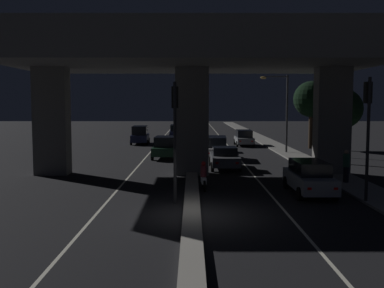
{
  "coord_description": "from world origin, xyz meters",
  "views": [
    {
      "loc": [
        0.01,
        -17.57,
        4.41
      ],
      "look_at": [
        0.19,
        22.56,
        0.85
      ],
      "focal_mm": 42.0,
      "sensor_mm": 36.0,
      "label": 1
    }
  ],
  "objects_px": {
    "street_lamp": "(280,106)",
    "car_silver_fifth": "(242,138)",
    "car_silver_lead": "(307,177)",
    "pedestrian_on_sidewalk": "(344,166)",
    "traffic_light_left_of_median": "(173,121)",
    "car_dark_green_lead_oncoming": "(164,147)",
    "traffic_light_right_of_median": "(365,118)",
    "car_silver_fourth": "(212,144)",
    "car_white_fourth_oncoming": "(177,127)",
    "car_grey_second": "(222,158)",
    "car_dark_blue_second_oncoming": "(138,135)",
    "car_white_third": "(215,147)",
    "motorcycle_white_filtering_near": "(202,178)",
    "car_dark_blue_third_oncoming": "(174,131)"
  },
  "relations": [
    {
      "from": "street_lamp",
      "to": "car_silver_fifth",
      "type": "relative_size",
      "value": 1.65
    },
    {
      "from": "car_silver_lead",
      "to": "pedestrian_on_sidewalk",
      "type": "xyz_separation_m",
      "value": [
        2.74,
        2.69,
        0.17
      ]
    },
    {
      "from": "traffic_light_left_of_median",
      "to": "car_dark_green_lead_oncoming",
      "type": "relative_size",
      "value": 1.21
    },
    {
      "from": "traffic_light_right_of_median",
      "to": "car_silver_lead",
      "type": "bearing_deg",
      "value": 135.56
    },
    {
      "from": "car_silver_fourth",
      "to": "car_silver_fifth",
      "type": "relative_size",
      "value": 1.01
    },
    {
      "from": "car_white_fourth_oncoming",
      "to": "car_dark_green_lead_oncoming",
      "type": "bearing_deg",
      "value": 1.53
    },
    {
      "from": "car_dark_green_lead_oncoming",
      "to": "car_white_fourth_oncoming",
      "type": "relative_size",
      "value": 1.09
    },
    {
      "from": "car_grey_second",
      "to": "car_silver_lead",
      "type": "bearing_deg",
      "value": -158.39
    },
    {
      "from": "car_silver_lead",
      "to": "car_white_fourth_oncoming",
      "type": "xyz_separation_m",
      "value": [
        -7.78,
        50.45,
        -0.13
      ]
    },
    {
      "from": "car_dark_blue_second_oncoming",
      "to": "pedestrian_on_sidewalk",
      "type": "height_order",
      "value": "car_dark_blue_second_oncoming"
    },
    {
      "from": "car_silver_lead",
      "to": "car_white_fourth_oncoming",
      "type": "bearing_deg",
      "value": 8.57
    },
    {
      "from": "traffic_light_right_of_median",
      "to": "car_silver_fifth",
      "type": "relative_size",
      "value": 1.32
    },
    {
      "from": "car_white_third",
      "to": "pedestrian_on_sidewalk",
      "type": "xyz_separation_m",
      "value": [
        6.47,
        -11.76,
        0.08
      ]
    },
    {
      "from": "street_lamp",
      "to": "motorcycle_white_filtering_near",
      "type": "distance_m",
      "value": 19.08
    },
    {
      "from": "car_silver_fifth",
      "to": "car_silver_fourth",
      "type": "bearing_deg",
      "value": 148.14
    },
    {
      "from": "car_grey_second",
      "to": "car_silver_fifth",
      "type": "height_order",
      "value": "car_silver_fifth"
    },
    {
      "from": "traffic_light_right_of_median",
      "to": "pedestrian_on_sidewalk",
      "type": "xyz_separation_m",
      "value": [
        0.73,
        4.65,
        -2.77
      ]
    },
    {
      "from": "traffic_light_right_of_median",
      "to": "car_dark_green_lead_oncoming",
      "type": "height_order",
      "value": "traffic_light_right_of_median"
    },
    {
      "from": "traffic_light_right_of_median",
      "to": "car_dark_blue_second_oncoming",
      "type": "xyz_separation_m",
      "value": [
        -13.54,
        30.02,
        -2.76
      ]
    },
    {
      "from": "car_silver_lead",
      "to": "car_grey_second",
      "type": "xyz_separation_m",
      "value": [
        -3.52,
        8.8,
        -0.1
      ]
    },
    {
      "from": "traffic_light_left_of_median",
      "to": "car_white_fourth_oncoming",
      "type": "bearing_deg",
      "value": 91.4
    },
    {
      "from": "car_dark_green_lead_oncoming",
      "to": "car_dark_blue_third_oncoming",
      "type": "bearing_deg",
      "value": -178.57
    },
    {
      "from": "car_grey_second",
      "to": "car_dark_green_lead_oncoming",
      "type": "height_order",
      "value": "car_dark_green_lead_oncoming"
    },
    {
      "from": "street_lamp",
      "to": "car_silver_fifth",
      "type": "distance_m",
      "value": 8.7
    },
    {
      "from": "car_grey_second",
      "to": "car_dark_green_lead_oncoming",
      "type": "bearing_deg",
      "value": 35.74
    },
    {
      "from": "car_dark_blue_third_oncoming",
      "to": "motorcycle_white_filtering_near",
      "type": "height_order",
      "value": "car_dark_blue_third_oncoming"
    },
    {
      "from": "car_white_third",
      "to": "car_silver_fifth",
      "type": "xyz_separation_m",
      "value": [
        3.55,
        11.58,
        -0.09
      ]
    },
    {
      "from": "car_white_fourth_oncoming",
      "to": "pedestrian_on_sidewalk",
      "type": "xyz_separation_m",
      "value": [
        10.51,
        -47.77,
        0.3
      ]
    },
    {
      "from": "street_lamp",
      "to": "car_white_fourth_oncoming",
      "type": "distance_m",
      "value": 33.77
    },
    {
      "from": "street_lamp",
      "to": "car_silver_fifth",
      "type": "xyz_separation_m",
      "value": [
        -2.54,
        7.6,
        -3.37
      ]
    },
    {
      "from": "car_white_third",
      "to": "motorcycle_white_filtering_near",
      "type": "relative_size",
      "value": 2.44
    },
    {
      "from": "car_white_third",
      "to": "car_dark_blue_second_oncoming",
      "type": "height_order",
      "value": "car_dark_blue_second_oncoming"
    },
    {
      "from": "car_dark_green_lead_oncoming",
      "to": "pedestrian_on_sidewalk",
      "type": "height_order",
      "value": "pedestrian_on_sidewalk"
    },
    {
      "from": "traffic_light_left_of_median",
      "to": "car_dark_green_lead_oncoming",
      "type": "height_order",
      "value": "traffic_light_left_of_median"
    },
    {
      "from": "traffic_light_right_of_median",
      "to": "car_dark_blue_third_oncoming",
      "type": "height_order",
      "value": "traffic_light_right_of_median"
    },
    {
      "from": "car_silver_fourth",
      "to": "car_dark_green_lead_oncoming",
      "type": "distance_m",
      "value": 6.95
    },
    {
      "from": "car_silver_fourth",
      "to": "traffic_light_right_of_median",
      "type": "bearing_deg",
      "value": -164.91
    },
    {
      "from": "traffic_light_right_of_median",
      "to": "car_white_fourth_oncoming",
      "type": "distance_m",
      "value": 53.41
    },
    {
      "from": "traffic_light_right_of_median",
      "to": "car_dark_green_lead_oncoming",
      "type": "xyz_separation_m",
      "value": [
        -9.92,
        16.83,
        -2.88
      ]
    },
    {
      "from": "car_dark_blue_second_oncoming",
      "to": "motorcycle_white_filtering_near",
      "type": "bearing_deg",
      "value": 11.61
    },
    {
      "from": "motorcycle_white_filtering_near",
      "to": "pedestrian_on_sidewalk",
      "type": "relative_size",
      "value": 1.06
    },
    {
      "from": "car_silver_lead",
      "to": "car_dark_blue_second_oncoming",
      "type": "xyz_separation_m",
      "value": [
        -11.53,
        28.05,
        0.18
      ]
    },
    {
      "from": "traffic_light_left_of_median",
      "to": "motorcycle_white_filtering_near",
      "type": "bearing_deg",
      "value": 67.23
    },
    {
      "from": "car_white_fourth_oncoming",
      "to": "motorcycle_white_filtering_near",
      "type": "height_order",
      "value": "motorcycle_white_filtering_near"
    },
    {
      "from": "car_dark_blue_second_oncoming",
      "to": "car_white_fourth_oncoming",
      "type": "relative_size",
      "value": 1.06
    },
    {
      "from": "car_silver_lead",
      "to": "car_silver_fifth",
      "type": "xyz_separation_m",
      "value": [
        -0.19,
        26.03,
        -0.0
      ]
    },
    {
      "from": "street_lamp",
      "to": "car_dark_blue_third_oncoming",
      "type": "height_order",
      "value": "street_lamp"
    },
    {
      "from": "traffic_light_right_of_median",
      "to": "car_silver_lead",
      "type": "height_order",
      "value": "traffic_light_right_of_median"
    },
    {
      "from": "car_silver_fifth",
      "to": "car_silver_lead",
      "type": "bearing_deg",
      "value": -179.46
    },
    {
      "from": "traffic_light_left_of_median",
      "to": "car_dark_blue_second_oncoming",
      "type": "height_order",
      "value": "traffic_light_left_of_median"
    }
  ]
}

